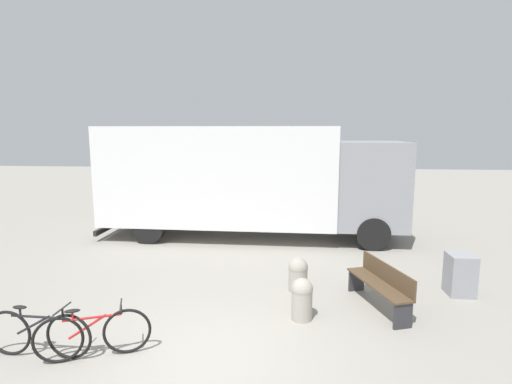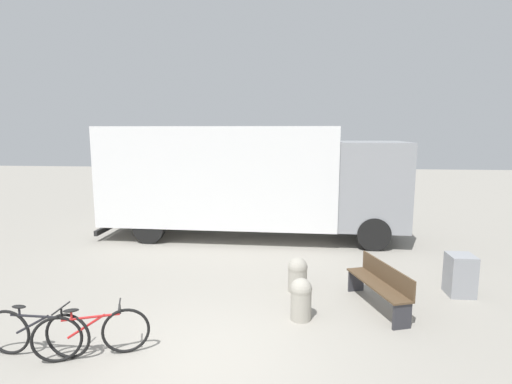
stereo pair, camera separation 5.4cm
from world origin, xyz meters
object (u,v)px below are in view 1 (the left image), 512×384
Objects in this scene: bicycle_middle at (93,334)px; bollard_near_bench at (302,297)px; delivery_truck at (247,177)px; bicycle_near at (38,333)px; park_bench at (381,283)px; utility_box at (460,274)px; bollard_far_bench at (298,274)px.

bicycle_middle is 3.45m from bollard_near_bench.
bicycle_near is (-2.35, -7.04, -1.52)m from delivery_truck.
delivery_truck is at bearing 56.93° from bicycle_middle.
delivery_truck is 5.91m from bollard_near_bench.
park_bench reaches higher than bicycle_middle.
bollard_near_bench is 0.90× the size of utility_box.
delivery_truck reaches higher than bollard_far_bench.
park_bench is 1.15× the size of bicycle_middle.
bicycle_middle is (0.82, 0.05, 0.00)m from bicycle_near.
bicycle_middle is (-1.53, -7.00, -1.52)m from delivery_truck.
delivery_truck is 10.98× the size of utility_box.
utility_box is (3.31, 0.12, 0.04)m from bollard_far_bench.
bicycle_near is 2.18× the size of bollard_near_bench.
park_bench is 5.85m from bicycle_near.
bollard_near_bench is at bearing 22.91° from bicycle_near.
bicycle_near is 2.29× the size of bollard_far_bench.
utility_box is at bearing 2.00° from bollard_far_bench.
bollard_far_bench is 3.32m from utility_box.
bollard_near_bench reaches higher than bollard_far_bench.
bollard_near_bench is 1.05× the size of bollard_far_bench.
bicycle_near is (-5.44, -2.16, -0.11)m from park_bench.
utility_box is (3.27, 1.38, 0.02)m from bollard_near_bench.
delivery_truck reaches higher than bicycle_middle.
bicycle_middle is 2.16× the size of bollard_far_bench.
delivery_truck is at bearing 72.91° from bicycle_near.
park_bench is at bearing -56.59° from delivery_truck.
delivery_truck is at bearing 106.08° from bollard_near_bench.
park_bench reaches higher than bollard_far_bench.
bicycle_middle is at bearing -101.25° from delivery_truck.
park_bench is 2.38× the size of bollard_near_bench.
bollard_far_bench is (1.54, -4.22, -1.52)m from delivery_truck.
utility_box is at bearing 22.97° from bollard_near_bench.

